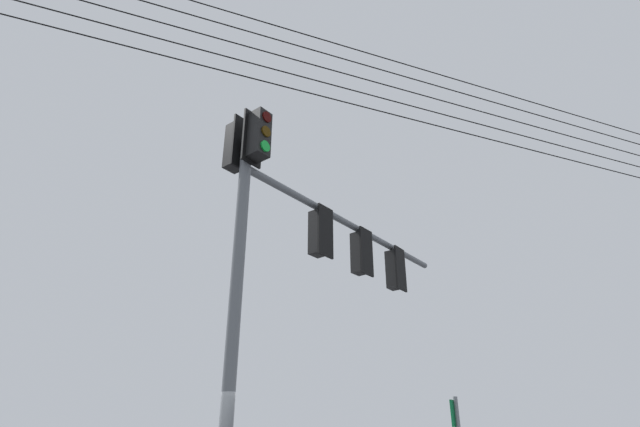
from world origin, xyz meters
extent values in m
cylinder|color=slate|center=(-0.79, -0.60, 3.39)|extent=(0.20, 0.20, 6.79)
cylinder|color=slate|center=(-2.58, -3.28, 6.15)|extent=(3.68, 5.43, 0.14)
cube|color=black|center=(-0.55, -0.77, 6.70)|extent=(0.42, 0.42, 0.90)
cube|color=black|center=(-0.69, -0.68, 6.70)|extent=(0.28, 0.39, 1.04)
cylinder|color=#360503|center=(-0.41, -0.86, 7.00)|extent=(0.14, 0.18, 0.20)
cylinder|color=#3C2703|center=(-0.41, -0.86, 6.70)|extent=(0.14, 0.18, 0.20)
cylinder|color=green|center=(-0.41, -0.86, 6.40)|extent=(0.14, 0.18, 0.20)
cube|color=black|center=(-1.04, -0.44, 6.70)|extent=(0.42, 0.42, 0.90)
cube|color=black|center=(-0.90, -0.53, 6.70)|extent=(0.28, 0.39, 1.04)
cylinder|color=#360503|center=(-1.18, -0.35, 7.00)|extent=(0.14, 0.18, 0.20)
cylinder|color=#3C2703|center=(-1.18, -0.35, 6.70)|extent=(0.14, 0.18, 0.20)
cylinder|color=green|center=(-1.18, -0.35, 6.40)|extent=(0.14, 0.18, 0.20)
cube|color=black|center=(-1.91, -2.27, 5.60)|extent=(0.42, 0.42, 0.90)
cube|color=black|center=(-2.05, -2.18, 5.60)|extent=(0.28, 0.39, 1.04)
cylinder|color=#360503|center=(-1.77, -2.37, 5.90)|extent=(0.14, 0.18, 0.20)
cylinder|color=#3C2703|center=(-1.77, -2.37, 5.60)|extent=(0.14, 0.18, 0.20)
cylinder|color=green|center=(-1.77, -2.37, 5.30)|extent=(0.14, 0.18, 0.20)
cube|color=black|center=(-2.69, -3.44, 5.60)|extent=(0.42, 0.42, 0.90)
cube|color=black|center=(-2.83, -3.35, 5.60)|extent=(0.28, 0.39, 1.04)
cylinder|color=#360503|center=(-2.55, -3.54, 5.90)|extent=(0.14, 0.18, 0.20)
cylinder|color=#3C2703|center=(-2.55, -3.54, 5.60)|extent=(0.14, 0.18, 0.20)
cylinder|color=green|center=(-2.55, -3.54, 5.30)|extent=(0.14, 0.18, 0.20)
cube|color=black|center=(-3.47, -4.62, 5.60)|extent=(0.41, 0.41, 0.90)
cube|color=black|center=(-3.61, -4.53, 5.60)|extent=(0.26, 0.40, 1.04)
cylinder|color=#360503|center=(-3.33, -4.70, 5.90)|extent=(0.13, 0.19, 0.20)
cylinder|color=#3C2703|center=(-3.33, -4.70, 5.60)|extent=(0.13, 0.19, 0.20)
cylinder|color=green|center=(-3.33, -4.70, 5.30)|extent=(0.13, 0.19, 0.20)
cube|color=#0C7238|center=(-4.08, -1.91, 2.28)|extent=(0.14, 0.24, 0.39)
cube|color=white|center=(-4.07, -1.92, 2.28)|extent=(0.10, 0.18, 0.33)
cylinder|color=black|center=(0.41, 0.02, 8.10)|extent=(26.52, 13.70, 0.17)
cylinder|color=black|center=(0.41, 0.02, 8.46)|extent=(26.52, 13.70, 0.17)
cylinder|color=black|center=(0.41, 0.02, 8.84)|extent=(26.52, 13.70, 0.17)
cylinder|color=black|center=(0.41, 0.02, 9.23)|extent=(26.52, 13.70, 0.17)
camera|label=1|loc=(-2.75, 6.68, 1.74)|focal=28.15mm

